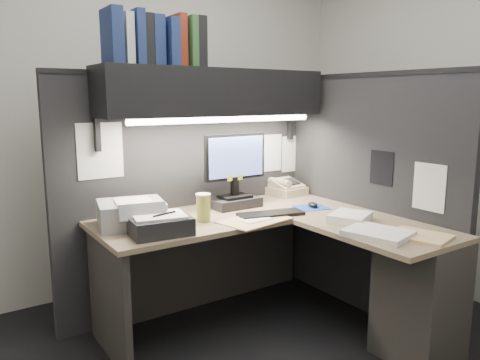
# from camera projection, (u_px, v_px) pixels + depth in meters

# --- Properties ---
(wall_back) EXTENTS (3.50, 0.04, 2.70)m
(wall_back) POSITION_uv_depth(u_px,v_px,m) (151.00, 113.00, 3.61)
(wall_back) COLOR beige
(wall_back) RESTS_ON floor
(wall_right) EXTENTS (0.04, 3.00, 2.70)m
(wall_right) POSITION_uv_depth(u_px,v_px,m) (463.00, 114.00, 3.35)
(wall_right) COLOR beige
(wall_right) RESTS_ON floor
(partition_back) EXTENTS (1.90, 0.06, 1.60)m
(partition_back) POSITION_uv_depth(u_px,v_px,m) (191.00, 194.00, 3.26)
(partition_back) COLOR black
(partition_back) RESTS_ON floor
(partition_right) EXTENTS (0.06, 1.50, 1.60)m
(partition_right) POSITION_uv_depth(u_px,v_px,m) (367.00, 197.00, 3.17)
(partition_right) COLOR black
(partition_right) RESTS_ON floor
(desk) EXTENTS (1.70, 1.53, 0.73)m
(desk) POSITION_uv_depth(u_px,v_px,m) (325.00, 272.00, 2.78)
(desk) COLOR #7C604F
(desk) RESTS_ON floor
(overhead_shelf) EXTENTS (1.55, 0.34, 0.30)m
(overhead_shelf) POSITION_uv_depth(u_px,v_px,m) (215.00, 92.00, 3.04)
(overhead_shelf) COLOR black
(overhead_shelf) RESTS_ON partition_back
(task_light_tube) EXTENTS (1.32, 0.04, 0.04)m
(task_light_tube) POSITION_uv_depth(u_px,v_px,m) (227.00, 119.00, 2.96)
(task_light_tube) COLOR white
(task_light_tube) RESTS_ON overhead_shelf
(monitor) EXTENTS (0.46, 0.20, 0.50)m
(monitor) POSITION_uv_depth(u_px,v_px,m) (235.00, 178.00, 3.15)
(monitor) COLOR black
(monitor) RESTS_ON desk
(keyboard) EXTENTS (0.44, 0.23, 0.02)m
(keyboard) POSITION_uv_depth(u_px,v_px,m) (271.00, 214.00, 2.96)
(keyboard) COLOR black
(keyboard) RESTS_ON desk
(mousepad) EXTENTS (0.24, 0.23, 0.00)m
(mousepad) POSITION_uv_depth(u_px,v_px,m) (311.00, 207.00, 3.17)
(mousepad) COLOR #1B3D97
(mousepad) RESTS_ON desk
(mouse) EXTENTS (0.08, 0.11, 0.03)m
(mouse) POSITION_uv_depth(u_px,v_px,m) (313.00, 205.00, 3.17)
(mouse) COLOR black
(mouse) RESTS_ON mousepad
(telephone) EXTENTS (0.27, 0.28, 0.10)m
(telephone) POSITION_uv_depth(u_px,v_px,m) (286.00, 188.00, 3.59)
(telephone) COLOR beige
(telephone) RESTS_ON desk
(coffee_cup) EXTENTS (0.10, 0.10, 0.16)m
(coffee_cup) POSITION_uv_depth(u_px,v_px,m) (203.00, 208.00, 2.81)
(coffee_cup) COLOR #C7C04F
(coffee_cup) RESTS_ON desk
(printer) EXTENTS (0.42, 0.38, 0.15)m
(printer) POSITION_uv_depth(u_px,v_px,m) (131.00, 214.00, 2.71)
(printer) COLOR #999C9F
(printer) RESTS_ON desk
(notebook_stack) EXTENTS (0.35, 0.30, 0.10)m
(notebook_stack) POSITION_uv_depth(u_px,v_px,m) (159.00, 225.00, 2.56)
(notebook_stack) COLOR black
(notebook_stack) RESTS_ON desk
(open_folder) EXTENTS (0.46, 0.34, 0.01)m
(open_folder) POSITION_uv_depth(u_px,v_px,m) (255.00, 220.00, 2.84)
(open_folder) COLOR tan
(open_folder) RESTS_ON desk
(paper_stack_a) EXTENTS (0.32, 0.30, 0.05)m
(paper_stack_a) POSITION_uv_depth(u_px,v_px,m) (350.00, 217.00, 2.82)
(paper_stack_a) COLOR white
(paper_stack_a) RESTS_ON desk
(paper_stack_b) EXTENTS (0.33, 0.38, 0.03)m
(paper_stack_b) POSITION_uv_depth(u_px,v_px,m) (378.00, 233.00, 2.52)
(paper_stack_b) COLOR white
(paper_stack_b) RESTS_ON desk
(manila_stack) EXTENTS (0.30, 0.35, 0.02)m
(manila_stack) POSITION_uv_depth(u_px,v_px,m) (420.00, 236.00, 2.49)
(manila_stack) COLOR tan
(manila_stack) RESTS_ON desk
(binder_row) EXTENTS (0.59, 0.26, 0.31)m
(binder_row) POSITION_uv_depth(u_px,v_px,m) (155.00, 41.00, 2.77)
(binder_row) COLOR navy
(binder_row) RESTS_ON overhead_shelf
(pinned_papers) EXTENTS (1.76, 1.31, 0.51)m
(pinned_papers) POSITION_uv_depth(u_px,v_px,m) (268.00, 160.00, 3.13)
(pinned_papers) COLOR white
(pinned_papers) RESTS_ON partition_back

